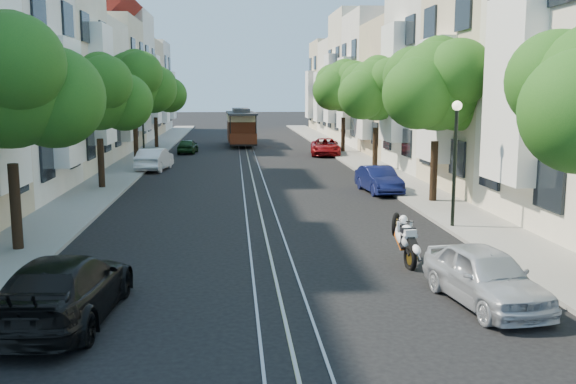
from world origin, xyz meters
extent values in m
plane|color=black|center=(0.00, 28.00, 0.00)|extent=(200.00, 200.00, 0.00)
cube|color=gray|center=(7.25, 28.00, 0.06)|extent=(2.50, 80.00, 0.12)
cube|color=gray|center=(-7.25, 28.00, 0.06)|extent=(2.50, 80.00, 0.12)
cube|color=gray|center=(-0.55, 28.00, 0.01)|extent=(0.06, 80.00, 0.02)
cube|color=gray|center=(0.00, 28.00, 0.01)|extent=(0.06, 80.00, 0.02)
cube|color=gray|center=(0.55, 28.00, 0.01)|extent=(0.06, 80.00, 0.02)
cube|color=tan|center=(0.00, 28.00, 0.00)|extent=(0.08, 80.00, 0.01)
cube|color=white|center=(8.20, 4.00, 4.62)|extent=(0.90, 3.04, 6.05)
cube|color=beige|center=(12.00, 12.00, 5.00)|extent=(7.00, 8.00, 10.00)
cube|color=white|center=(8.20, 12.00, 4.20)|extent=(0.90, 3.04, 5.50)
cube|color=silver|center=(12.00, 20.00, 6.00)|extent=(7.00, 8.00, 12.00)
cube|color=white|center=(8.20, 20.00, 5.04)|extent=(0.90, 3.04, 6.60)
cube|color=#C6B28C|center=(12.00, 28.00, 4.50)|extent=(7.00, 8.00, 9.00)
cube|color=white|center=(8.20, 28.00, 3.78)|extent=(0.90, 3.04, 4.95)
cube|color=white|center=(12.00, 36.00, 5.25)|extent=(7.00, 8.00, 10.50)
cube|color=white|center=(8.20, 36.00, 4.41)|extent=(0.90, 3.04, 5.78)
cube|color=beige|center=(12.00, 44.00, 5.75)|extent=(7.00, 8.00, 11.50)
cube|color=white|center=(8.20, 44.00, 4.83)|extent=(0.90, 3.04, 6.32)
cube|color=silver|center=(12.00, 52.00, 4.75)|extent=(7.00, 8.00, 9.50)
cube|color=white|center=(8.20, 52.00, 3.99)|extent=(0.90, 3.04, 5.23)
cube|color=beige|center=(12.00, 60.00, 5.00)|extent=(7.00, 8.00, 10.00)
cube|color=white|center=(8.20, 60.00, 4.20)|extent=(0.90, 3.04, 5.50)
cube|color=white|center=(-8.20, 12.00, 4.12)|extent=(0.90, 3.04, 5.39)
cube|color=beige|center=(-12.00, 20.00, 5.88)|extent=(7.00, 8.00, 11.76)
cube|color=white|center=(-8.20, 20.00, 4.94)|extent=(0.90, 3.04, 6.47)
cube|color=silver|center=(-12.00, 28.00, 4.41)|extent=(7.00, 8.00, 8.82)
cube|color=white|center=(-8.20, 28.00, 3.70)|extent=(0.90, 3.04, 4.85)
cube|color=beige|center=(-12.00, 36.00, 5.14)|extent=(7.00, 8.00, 10.29)
cube|color=white|center=(-8.20, 36.00, 4.32)|extent=(0.90, 3.04, 5.66)
cube|color=silver|center=(-12.00, 44.00, 5.63)|extent=(7.00, 8.00, 11.27)
cube|color=white|center=(-8.20, 44.00, 4.73)|extent=(0.90, 3.04, 6.20)
cube|color=#C6B28C|center=(-12.00, 52.00, 4.66)|extent=(7.00, 8.00, 9.31)
cube|color=white|center=(-8.20, 52.00, 3.91)|extent=(0.90, 3.04, 5.12)
cube|color=white|center=(-12.00, 60.00, 4.90)|extent=(7.00, 8.00, 9.80)
cube|color=white|center=(-8.20, 60.00, 4.12)|extent=(0.90, 3.04, 5.39)
cylinder|color=black|center=(7.20, 9.00, 1.34)|extent=(0.30, 0.30, 2.45)
sphere|color=#194B12|center=(7.20, 9.00, 4.81)|extent=(3.64, 3.64, 3.64)
sphere|color=#194B12|center=(8.30, 9.50, 4.41)|extent=(2.91, 2.91, 2.91)
sphere|color=#194B12|center=(6.25, 8.30, 4.51)|extent=(2.84, 2.84, 2.84)
sphere|color=#194B12|center=(7.30, 9.10, 5.71)|extent=(2.18, 2.18, 2.18)
cylinder|color=black|center=(7.20, 20.00, 1.31)|extent=(0.30, 0.30, 2.38)
sphere|color=#194B12|center=(7.20, 20.00, 4.68)|extent=(3.54, 3.54, 3.54)
sphere|color=#194B12|center=(8.30, 20.50, 4.28)|extent=(2.83, 2.83, 2.83)
sphere|color=#194B12|center=(6.25, 19.30, 4.38)|extent=(2.76, 2.76, 2.76)
sphere|color=#194B12|center=(7.30, 20.10, 5.58)|extent=(2.12, 2.12, 2.12)
cylinder|color=black|center=(7.20, 31.00, 1.38)|extent=(0.30, 0.30, 2.52)
sphere|color=#194B12|center=(7.20, 31.00, 4.94)|extent=(3.74, 3.74, 3.74)
sphere|color=#194B12|center=(8.30, 31.50, 4.54)|extent=(3.00, 3.00, 3.00)
sphere|color=#194B12|center=(6.25, 30.30, 4.64)|extent=(2.92, 2.92, 2.92)
sphere|color=#194B12|center=(7.30, 31.10, 5.84)|extent=(2.25, 2.25, 2.25)
cylinder|color=black|center=(-7.20, 2.00, 1.34)|extent=(0.30, 0.30, 2.45)
sphere|color=#194B12|center=(-7.20, 2.00, 4.81)|extent=(3.64, 3.64, 3.64)
sphere|color=#194B12|center=(-6.10, 2.50, 4.41)|extent=(2.91, 2.91, 2.91)
sphere|color=#194B12|center=(-7.10, 2.10, 5.71)|extent=(2.18, 2.18, 2.18)
cylinder|color=black|center=(-7.20, 14.00, 1.26)|extent=(0.30, 0.30, 2.27)
sphere|color=#194B12|center=(-7.20, 14.00, 4.47)|extent=(3.38, 3.38, 3.38)
sphere|color=#194B12|center=(-6.10, 14.50, 4.07)|extent=(2.70, 2.70, 2.70)
sphere|color=#194B12|center=(-8.15, 13.30, 4.17)|extent=(2.64, 2.64, 2.64)
sphere|color=#194B12|center=(-7.10, 14.10, 5.38)|extent=(2.03, 2.03, 2.03)
cylinder|color=black|center=(-7.20, 25.00, 1.43)|extent=(0.30, 0.30, 2.62)
sphere|color=#194B12|center=(-7.20, 25.00, 5.14)|extent=(3.90, 3.90, 3.90)
sphere|color=#194B12|center=(-6.10, 25.50, 4.74)|extent=(3.12, 3.12, 3.12)
sphere|color=#194B12|center=(-8.15, 24.30, 4.84)|extent=(3.04, 3.04, 3.04)
sphere|color=#194B12|center=(-7.10, 25.10, 6.04)|extent=(2.34, 2.34, 2.34)
cylinder|color=black|center=(-7.20, 36.00, 1.31)|extent=(0.30, 0.30, 2.38)
sphere|color=#194B12|center=(-7.20, 36.00, 4.68)|extent=(3.54, 3.54, 3.54)
sphere|color=#194B12|center=(-6.10, 36.50, 4.28)|extent=(2.83, 2.83, 2.83)
sphere|color=#194B12|center=(-8.15, 35.30, 4.38)|extent=(2.76, 2.76, 2.76)
sphere|color=#194B12|center=(-7.10, 36.10, 5.58)|extent=(2.12, 2.12, 2.12)
cylinder|color=black|center=(6.30, 4.00, 2.12)|extent=(0.12, 0.12, 4.00)
sphere|color=#FFF2CC|center=(6.30, 4.00, 4.12)|extent=(0.32, 0.32, 0.32)
cylinder|color=black|center=(-6.30, 22.00, 2.12)|extent=(0.12, 0.12, 4.00)
sphere|color=#FFF2CC|center=(-6.30, 22.00, 4.12)|extent=(0.32, 0.32, 0.32)
torus|color=black|center=(3.56, -0.66, 0.28)|extent=(0.22, 0.71, 0.69)
torus|color=black|center=(3.43, 0.42, 0.96)|extent=(0.40, 0.66, 0.68)
ellipsoid|color=white|center=(3.50, -0.17, 0.78)|extent=(0.51, 0.99, 0.84)
ellipsoid|color=white|center=(3.53, -0.41, 0.94)|extent=(0.40, 0.56, 0.47)
cube|color=black|center=(3.57, -0.78, 0.73)|extent=(0.25, 0.50, 0.35)
cube|color=silver|center=(3.53, -0.44, 0.93)|extent=(0.36, 0.54, 0.21)
sphere|color=black|center=(3.50, -0.14, 1.02)|extent=(0.24, 0.24, 0.24)
cube|color=black|center=(-0.33, 38.05, 0.42)|extent=(2.42, 7.55, 0.28)
cube|color=#4B1C0C|center=(-0.33, 38.05, 1.54)|extent=(2.41, 4.75, 2.24)
cube|color=beige|center=(-0.33, 38.05, 2.38)|extent=(2.46, 4.80, 0.56)
cube|color=#2D2D30|center=(-0.33, 38.05, 2.76)|extent=(2.61, 7.55, 0.17)
cube|color=#2D2D30|center=(-0.33, 38.05, 2.99)|extent=(1.46, 4.25, 0.33)
imported|color=#AAAEB6|center=(4.40, -3.55, 0.64)|extent=(2.00, 3.91, 1.27)
imported|color=#0C1240|center=(5.60, 11.96, 0.60)|extent=(1.61, 3.75, 1.20)
imported|color=maroon|center=(5.60, 29.13, 0.61)|extent=(2.47, 4.59, 1.23)
imported|color=black|center=(-4.40, -3.84, 0.68)|extent=(2.24, 4.83, 1.37)
imported|color=silver|center=(-5.60, 21.23, 0.66)|extent=(1.90, 4.13, 1.31)
imported|color=black|center=(-4.40, 31.64, 0.54)|extent=(1.52, 3.28, 1.09)
camera|label=1|loc=(-0.99, -16.54, 4.59)|focal=40.00mm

